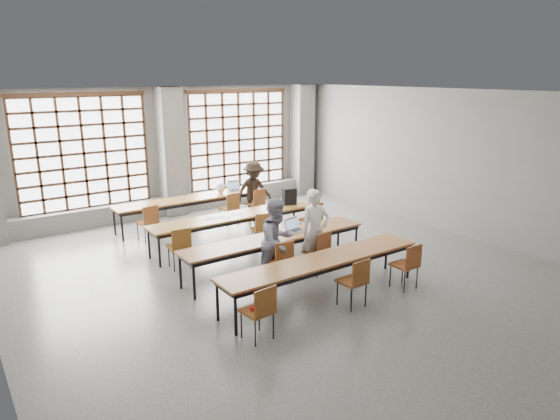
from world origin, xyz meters
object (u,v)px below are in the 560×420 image
object	(u,v)px
chair_front_right	(319,248)
plastic_bag	(221,188)
chair_back_mid	(231,206)
laptop_back	(235,188)
chair_front_left	(281,258)
red_pouch	(257,308)
chair_near_left	(260,308)
phone	(286,236)
desk_row_b	(234,218)
desk_row_c	(275,239)
chair_back_right	(257,201)
student_female	(277,241)
desk_row_a	(191,200)
green_box	(271,233)
student_male	(315,232)
laptop_front	(294,227)
chair_near_mid	(356,278)
chair_mid_left	(180,244)
desk_row_d	(322,262)
chair_mid_right	(313,217)
chair_back_left	(149,219)
chair_mid_centre	(263,227)
chair_near_right	(408,262)
mouse	(314,227)
student_back	(254,191)
backpack	(289,196)

from	to	relation	value
chair_front_right	plastic_bag	xyz separation A→B (m)	(0.27, 4.52, 0.34)
chair_back_mid	laptop_back	xyz separation A→B (m)	(0.55, 0.74, 0.25)
chair_front_left	red_pouch	size ratio (longest dim) A/B	4.40
chair_near_left	laptop_back	bearing A→B (deg)	63.25
phone	desk_row_b	bearing A→B (deg)	92.83
desk_row_c	chair_back_right	bearing A→B (deg)	63.66
desk_row_c	student_female	bearing A→B (deg)	-120.96
desk_row_a	chair_near_left	xyz separation A→B (m)	(-1.70, -5.96, -0.13)
desk_row_b	desk_row_c	distance (m)	1.81
desk_row_b	green_box	distance (m)	1.73
chair_back_mid	chair_front_left	world-z (taller)	same
student_male	laptop_front	world-z (taller)	student_male
chair_front_left	chair_near_mid	bearing A→B (deg)	-72.09
plastic_bag	chair_front_right	bearing A→B (deg)	-93.37
chair_mid_left	plastic_bag	size ratio (longest dim) A/B	3.08
desk_row_d	desk_row_b	bearing A→B (deg)	88.07
chair_back_right	laptop_back	bearing A→B (deg)	108.70
chair_near_left	laptop_front	xyz separation A→B (m)	(2.26, 2.23, 0.25)
chair_mid_right	plastic_bag	distance (m)	2.92
chair_back_left	student_male	size ratio (longest dim) A/B	0.52
chair_front_right	student_female	world-z (taller)	student_female
desk_row_a	chair_mid_centre	xyz separation A→B (m)	(0.48, -2.67, -0.13)
desk_row_d	chair_back_mid	distance (m)	4.78
chair_mid_left	green_box	xyz separation A→B (m)	(1.47, -1.10, 0.24)
desk_row_a	plastic_bag	size ratio (longest dim) A/B	13.99
student_female	desk_row_c	bearing A→B (deg)	46.01
chair_back_mid	phone	bearing A→B (deg)	-100.45
chair_front_right	chair_near_right	world-z (taller)	same
chair_near_right	phone	world-z (taller)	chair_near_right
chair_back_mid	green_box	world-z (taller)	chair_back_mid
chair_mid_right	chair_near_left	size ratio (longest dim) A/B	1.00
red_pouch	plastic_bag	bearing A→B (deg)	66.28
chair_mid_left	chair_near_mid	xyz separation A→B (m)	(1.70, -3.29, 0.00)
desk_row_a	chair_near_right	world-z (taller)	chair_near_right
chair_back_right	mouse	distance (m)	3.31
chair_back_right	chair_near_right	xyz separation A→B (m)	(-0.12, -5.33, 0.00)
desk_row_a	mouse	size ratio (longest dim) A/B	40.82
chair_near_mid	laptop_back	distance (m)	6.19
chair_back_right	chair_mid_left	xyz separation A→B (m)	(-3.11, -2.04, 0.00)
laptop_front	chair_near_mid	bearing A→B (deg)	-99.20
student_back	mouse	bearing A→B (deg)	-97.91
chair_mid_centre	laptop_front	size ratio (longest dim) A/B	2.14
chair_near_left	chair_mid_centre	bearing A→B (deg)	56.49
desk_row_a	green_box	world-z (taller)	green_box
student_male	mouse	bearing A→B (deg)	60.95
chair_back_right	laptop_back	size ratio (longest dim) A/B	2.15
chair_near_mid	plastic_bag	size ratio (longest dim) A/B	3.08
student_female	backpack	world-z (taller)	student_female
chair_back_mid	mouse	distance (m)	3.25
student_female	chair_back_mid	bearing A→B (deg)	60.60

